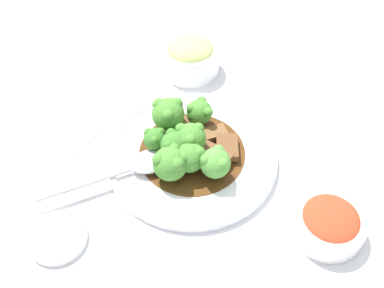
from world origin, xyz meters
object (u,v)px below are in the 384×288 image
(broccoli_floret_2, at_px, (189,156))
(broccoli_floret_4, at_px, (170,163))
(main_plate, at_px, (192,154))
(beef_strip_3, at_px, (227,147))
(broccoli_floret_1, at_px, (215,163))
(beef_strip_0, at_px, (209,135))
(broccoli_floret_0, at_px, (190,138))
(broccoli_floret_5, at_px, (175,145))
(side_bowl_appetizer, at_px, (191,56))
(serving_spoon, at_px, (141,164))
(beef_strip_2, at_px, (187,131))
(beef_strip_1, at_px, (211,157))
(broccoli_floret_7, at_px, (199,111))
(broccoli_floret_6, at_px, (155,139))
(side_bowl_kimchi, at_px, (329,223))
(broccoli_floret_3, at_px, (168,114))
(sauce_dish, at_px, (57,237))

(broccoli_floret_2, distance_m, broccoli_floret_4, 0.03)
(main_plate, distance_m, beef_strip_3, 0.05)
(broccoli_floret_1, relative_size, broccoli_floret_4, 0.96)
(broccoli_floret_1, bearing_deg, beef_strip_0, -57.62)
(broccoli_floret_0, distance_m, broccoli_floret_4, 0.05)
(broccoli_floret_5, height_order, side_bowl_appetizer, broccoli_floret_5)
(broccoli_floret_2, xyz_separation_m, serving_spoon, (0.06, 0.03, -0.02))
(beef_strip_0, distance_m, side_bowl_appetizer, 0.18)
(broccoli_floret_0, height_order, broccoli_floret_5, broccoli_floret_0)
(beef_strip_3, relative_size, broccoli_floret_5, 1.05)
(serving_spoon, bearing_deg, beef_strip_2, -108.35)
(beef_strip_1, height_order, broccoli_floret_7, broccoli_floret_7)
(beef_strip_0, bearing_deg, beef_strip_3, 163.98)
(broccoli_floret_5, bearing_deg, broccoli_floret_0, -123.49)
(broccoli_floret_7, bearing_deg, side_bowl_appetizer, -56.89)
(beef_strip_0, distance_m, beef_strip_3, 0.04)
(beef_strip_0, relative_size, broccoli_floret_1, 1.12)
(broccoli_floret_1, bearing_deg, broccoli_floret_4, 28.08)
(broccoli_floret_1, xyz_separation_m, broccoli_floret_6, (0.10, -0.00, -0.00))
(broccoli_floret_7, relative_size, side_bowl_appetizer, 0.43)
(broccoli_floret_7, distance_m, serving_spoon, 0.12)
(broccoli_floret_5, bearing_deg, broccoli_floret_1, -179.71)
(broccoli_floret_0, bearing_deg, broccoli_floret_7, -75.25)
(beef_strip_3, relative_size, broccoli_floret_7, 1.23)
(beef_strip_1, distance_m, broccoli_floret_0, 0.04)
(beef_strip_3, height_order, side_bowl_kimchi, side_bowl_kimchi)
(beef_strip_2, xyz_separation_m, broccoli_floret_6, (0.03, 0.05, 0.02))
(broccoli_floret_2, xyz_separation_m, broccoli_floret_5, (0.03, -0.01, 0.01))
(broccoli_floret_3, xyz_separation_m, side_bowl_appetizer, (0.05, -0.16, -0.02))
(side_bowl_kimchi, bearing_deg, broccoli_floret_1, -0.60)
(broccoli_floret_2, bearing_deg, side_bowl_appetizer, -62.39)
(beef_strip_2, xyz_separation_m, broccoli_floret_2, (-0.03, 0.05, 0.02))
(side_bowl_appetizer, bearing_deg, broccoli_floret_6, 103.75)
(broccoli_floret_5, distance_m, broccoli_floret_7, 0.08)
(broccoli_floret_6, bearing_deg, sauce_dish, 76.70)
(beef_strip_0, bearing_deg, sauce_dish, 66.63)
(main_plate, relative_size, beef_strip_0, 4.66)
(broccoli_floret_3, bearing_deg, beef_strip_2, -170.89)
(serving_spoon, bearing_deg, beef_strip_3, -137.60)
(broccoli_floret_3, bearing_deg, main_plate, 159.05)
(broccoli_floret_1, bearing_deg, side_bowl_appetizer, -54.30)
(broccoli_floret_1, distance_m, serving_spoon, 0.11)
(beef_strip_1, bearing_deg, broccoli_floret_5, 25.24)
(beef_strip_1, height_order, beef_strip_2, beef_strip_2)
(sauce_dish, bearing_deg, side_bowl_kimchi, -150.11)
(side_bowl_kimchi, bearing_deg, broccoli_floret_6, -0.84)
(beef_strip_0, relative_size, beef_strip_3, 1.01)
(beef_strip_2, bearing_deg, sauce_dish, 72.80)
(serving_spoon, bearing_deg, broccoli_floret_2, -153.45)
(beef_strip_2, distance_m, broccoli_floret_7, 0.04)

